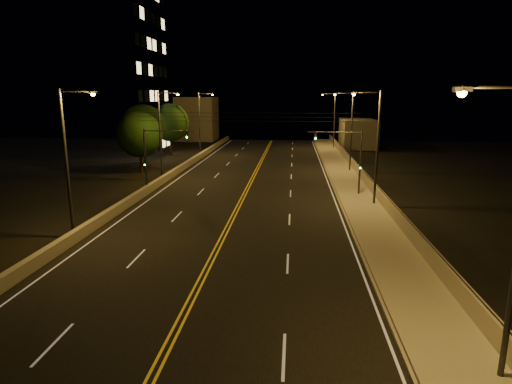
# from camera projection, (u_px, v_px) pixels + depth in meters

# --- Properties ---
(ground) EXTENTS (160.00, 160.00, 0.00)m
(ground) POSITION_uv_depth(u_px,v_px,m) (153.00, 375.00, 14.87)
(ground) COLOR black
(ground) RESTS_ON ground
(road) EXTENTS (18.00, 120.00, 0.02)m
(road) POSITION_uv_depth(u_px,v_px,m) (233.00, 216.00, 34.29)
(road) COLOR black
(road) RESTS_ON ground
(sidewalk) EXTENTS (3.60, 120.00, 0.30)m
(sidewalk) POSITION_uv_depth(u_px,v_px,m) (370.00, 218.00, 33.34)
(sidewalk) COLOR gray
(sidewalk) RESTS_ON ground
(curb) EXTENTS (0.14, 120.00, 0.15)m
(curb) POSITION_uv_depth(u_px,v_px,m) (346.00, 218.00, 33.51)
(curb) COLOR gray
(curb) RESTS_ON ground
(parapet_wall) EXTENTS (0.30, 120.00, 1.00)m
(parapet_wall) POSITION_uv_depth(u_px,v_px,m) (393.00, 210.00, 33.05)
(parapet_wall) COLOR gray
(parapet_wall) RESTS_ON sidewalk
(jersey_barrier) EXTENTS (0.45, 120.00, 0.78)m
(jersey_barrier) POSITION_uv_depth(u_px,v_px,m) (117.00, 209.00, 35.03)
(jersey_barrier) COLOR gray
(jersey_barrier) RESTS_ON ground
(distant_building_right) EXTENTS (6.00, 10.00, 5.12)m
(distant_building_right) POSITION_uv_depth(u_px,v_px,m) (358.00, 134.00, 78.95)
(distant_building_right) COLOR slate
(distant_building_right) RESTS_ON ground
(distant_building_left) EXTENTS (8.00, 8.00, 9.09)m
(distant_building_left) POSITION_uv_depth(u_px,v_px,m) (197.00, 119.00, 91.40)
(distant_building_left) COLOR slate
(distant_building_left) RESTS_ON ground
(parapet_rail) EXTENTS (0.06, 120.00, 0.06)m
(parapet_rail) POSITION_uv_depth(u_px,v_px,m) (393.00, 204.00, 32.93)
(parapet_rail) COLOR black
(parapet_rail) RESTS_ON parapet_wall
(lane_markings) EXTENTS (17.32, 116.00, 0.00)m
(lane_markings) POSITION_uv_depth(u_px,v_px,m) (233.00, 216.00, 34.22)
(lane_markings) COLOR silver
(lane_markings) RESTS_ON road
(streetlight_1) EXTENTS (2.55, 0.28, 9.90)m
(streetlight_1) POSITION_uv_depth(u_px,v_px,m) (375.00, 142.00, 36.12)
(streetlight_1) COLOR #2D2D33
(streetlight_1) RESTS_ON ground
(streetlight_2) EXTENTS (2.55, 0.28, 9.90)m
(streetlight_2) POSITION_uv_depth(u_px,v_px,m) (349.00, 127.00, 52.68)
(streetlight_2) COLOR #2D2D33
(streetlight_2) RESTS_ON ground
(streetlight_3) EXTENTS (2.55, 0.28, 9.90)m
(streetlight_3) POSITION_uv_depth(u_px,v_px,m) (333.00, 117.00, 75.32)
(streetlight_3) COLOR #2D2D33
(streetlight_3) RESTS_ON ground
(streetlight_4) EXTENTS (2.55, 0.28, 9.90)m
(streetlight_4) POSITION_uv_depth(u_px,v_px,m) (70.00, 155.00, 28.02)
(streetlight_4) COLOR #2D2D33
(streetlight_4) RESTS_ON ground
(streetlight_5) EXTENTS (2.55, 0.28, 9.90)m
(streetlight_5) POSITION_uv_depth(u_px,v_px,m) (162.00, 130.00, 47.61)
(streetlight_5) COLOR #2D2D33
(streetlight_5) RESTS_ON ground
(streetlight_6) EXTENTS (2.55, 0.28, 9.90)m
(streetlight_6) POSITION_uv_depth(u_px,v_px,m) (201.00, 120.00, 67.30)
(streetlight_6) COLOR #2D2D33
(streetlight_6) RESTS_ON ground
(traffic_signal_right) EXTENTS (5.11, 0.31, 6.33)m
(traffic_signal_right) POSITION_uv_depth(u_px,v_px,m) (350.00, 155.00, 40.17)
(traffic_signal_right) COLOR #2D2D33
(traffic_signal_right) RESTS_ON ground
(traffic_signal_left) EXTENTS (5.11, 0.31, 6.33)m
(traffic_signal_left) POSITION_uv_depth(u_px,v_px,m) (155.00, 153.00, 41.78)
(traffic_signal_left) COLOR #2D2D33
(traffic_signal_left) RESTS_ON ground
(overhead_wires) EXTENTS (22.00, 0.03, 0.83)m
(overhead_wires) POSITION_uv_depth(u_px,v_px,m) (246.00, 117.00, 41.88)
(overhead_wires) COLOR black
(building_tower) EXTENTS (24.00, 15.00, 31.00)m
(building_tower) POSITION_uv_depth(u_px,v_px,m) (74.00, 58.00, 63.97)
(building_tower) COLOR slate
(building_tower) RESTS_ON ground
(tree_0) EXTENTS (5.56, 5.56, 7.54)m
(tree_0) POSITION_uv_depth(u_px,v_px,m) (140.00, 135.00, 52.64)
(tree_0) COLOR black
(tree_0) RESTS_ON ground
(tree_1) EXTENTS (6.10, 6.10, 8.27)m
(tree_1) POSITION_uv_depth(u_px,v_px,m) (143.00, 127.00, 59.36)
(tree_1) COLOR black
(tree_1) RESTS_ON ground
(tree_2) EXTENTS (6.06, 6.06, 8.21)m
(tree_2) POSITION_uv_depth(u_px,v_px,m) (170.00, 123.00, 68.68)
(tree_2) COLOR black
(tree_2) RESTS_ON ground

